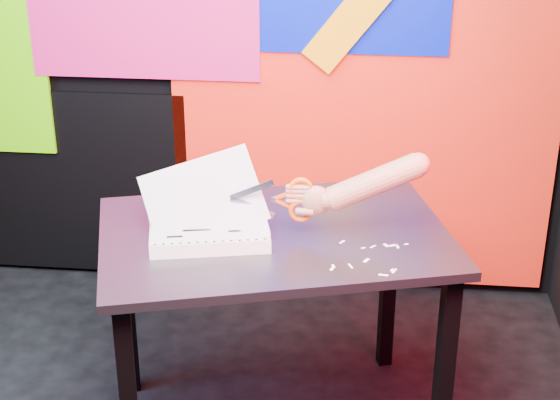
# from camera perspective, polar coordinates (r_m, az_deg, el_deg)

# --- Properties ---
(room) EXTENTS (3.01, 3.01, 2.71)m
(room) POSITION_cam_1_polar(r_m,az_deg,el_deg) (2.11, -12.61, 7.38)
(room) COLOR black
(room) RESTS_ON ground
(backdrop) EXTENTS (2.88, 0.05, 2.08)m
(backdrop) POSITION_cam_1_polar(r_m,az_deg,el_deg) (3.57, -3.94, 8.10)
(backdrop) COLOR red
(backdrop) RESTS_ON ground
(work_table) EXTENTS (1.24, 0.99, 0.75)m
(work_table) POSITION_cam_1_polar(r_m,az_deg,el_deg) (2.73, -0.37, -4.09)
(work_table) COLOR black
(work_table) RESTS_ON ground
(printout_stack) EXTENTS (0.44, 0.34, 0.28)m
(printout_stack) POSITION_cam_1_polar(r_m,az_deg,el_deg) (2.65, -4.76, -1.93)
(printout_stack) COLOR beige
(printout_stack) RESTS_ON work_table
(scissors) EXTENTS (0.26, 0.02, 0.15)m
(scissors) POSITION_cam_1_polar(r_m,az_deg,el_deg) (2.61, 1.00, 0.02)
(scissors) COLOR #A7B0C3
(scissors) RESTS_ON printout_stack
(hand_forearm) EXTENTS (0.42, 0.09, 0.21)m
(hand_forearm) POSITION_cam_1_polar(r_m,az_deg,el_deg) (2.58, 5.63, 1.01)
(hand_forearm) COLOR #9C7150
(hand_forearm) RESTS_ON work_table
(paper_clippings) EXTENTS (0.23, 0.21, 0.00)m
(paper_clippings) POSITION_cam_1_polar(r_m,az_deg,el_deg) (2.55, 6.25, -3.80)
(paper_clippings) COLOR white
(paper_clippings) RESTS_ON work_table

